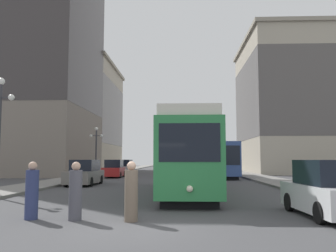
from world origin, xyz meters
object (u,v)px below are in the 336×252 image
at_px(parked_car_left_near, 85,173).
at_px(lamp_post_left_far, 96,143).
at_px(pedestrian_on_sidewalk, 131,193).
at_px(streetcar, 188,155).
at_px(parked_car_left_mid, 124,168).
at_px(transit_bus, 221,158).
at_px(lamp_post_left_near, 0,117).
at_px(pedestrian_crossing_far, 75,193).
at_px(parked_car_left_far, 114,169).
at_px(parked_car_right_far, 329,190).
at_px(pedestrian_crossing_near, 32,192).

relative_size(parked_car_left_near, lamp_post_left_far, 0.96).
distance_m(parked_car_left_near, pedestrian_on_sidewalk, 16.00).
xyz_separation_m(streetcar, parked_car_left_mid, (-7.35, 23.64, -1.26)).
relative_size(transit_bus, pedestrian_on_sidewalk, 6.38).
bearing_deg(lamp_post_left_near, parked_car_left_mid, 85.89).
bearing_deg(pedestrian_on_sidewalk, pedestrian_crossing_far, -179.91).
xyz_separation_m(parked_car_left_far, pedestrian_on_sidewalk, (5.51, -26.11, -0.02)).
relative_size(transit_bus, parked_car_left_far, 2.40).
relative_size(parked_car_left_near, lamp_post_left_near, 0.85).
relative_size(streetcar, parked_car_left_far, 3.00).
distance_m(pedestrian_crossing_far, lamp_post_left_near, 8.94).
relative_size(parked_car_right_far, pedestrian_on_sidewalk, 2.42).
bearing_deg(pedestrian_crossing_near, lamp_post_left_far, -78.81).
xyz_separation_m(transit_bus, lamp_post_left_far, (-12.94, -0.30, 1.56)).
distance_m(pedestrian_on_sidewalk, lamp_post_left_far, 27.28).
distance_m(parked_car_left_mid, pedestrian_crossing_far, 32.83).
bearing_deg(parked_car_left_mid, parked_car_left_far, -89.63).
xyz_separation_m(parked_car_right_far, pedestrian_crossing_far, (-7.96, -0.95, -0.02)).
height_order(pedestrian_crossing_far, pedestrian_on_sidewalk, pedestrian_on_sidewalk).
relative_size(streetcar, pedestrian_on_sidewalk, 7.97).
bearing_deg(lamp_post_left_far, streetcar, -61.47).
height_order(pedestrian_crossing_near, lamp_post_left_near, lamp_post_left_near).
height_order(pedestrian_crossing_near, pedestrian_crossing_far, pedestrian_crossing_near).
bearing_deg(parked_car_right_far, lamp_post_left_far, -63.61).
xyz_separation_m(pedestrian_crossing_near, pedestrian_crossing_far, (1.40, -0.12, -0.00)).
distance_m(streetcar, lamp_post_left_near, 9.83).
bearing_deg(lamp_post_left_far, pedestrian_on_sidewalk, -74.16).
distance_m(transit_bus, lamp_post_left_near, 24.00).
relative_size(parked_car_left_mid, pedestrian_crossing_near, 2.81).
distance_m(transit_bus, parked_car_left_mid, 12.77).
bearing_deg(parked_car_left_far, lamp_post_left_near, -97.40).
bearing_deg(transit_bus, parked_car_left_far, -177.28).
bearing_deg(parked_car_left_mid, transit_bus, -29.41).
relative_size(parked_car_left_mid, parked_car_left_far, 1.05).
distance_m(parked_car_left_far, lamp_post_left_near, 20.13).
bearing_deg(pedestrian_crossing_far, parked_car_left_mid, 175.15).
xyz_separation_m(transit_bus, pedestrian_on_sidewalk, (-5.53, -26.42, -1.12)).
distance_m(streetcar, pedestrian_crossing_near, 10.22).
distance_m(transit_bus, parked_car_left_near, 15.91).
distance_m(pedestrian_crossing_near, lamp_post_left_far, 26.35).
height_order(parked_car_left_far, pedestrian_crossing_far, parked_car_left_far).
xyz_separation_m(transit_bus, parked_car_left_mid, (-11.04, 6.32, -1.10)).
height_order(streetcar, transit_bus, streetcar).
distance_m(parked_car_left_near, pedestrian_crossing_near, 14.96).
bearing_deg(transit_bus, pedestrian_on_sidewalk, -100.69).
relative_size(streetcar, pedestrian_crossing_far, 8.04).
bearing_deg(streetcar, parked_car_left_mid, 107.73).
bearing_deg(lamp_post_left_near, parked_car_left_near, 77.70).
bearing_deg(streetcar, lamp_post_left_far, 118.99).
xyz_separation_m(parked_car_right_far, parked_car_left_far, (-11.75, 25.03, 0.00)).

